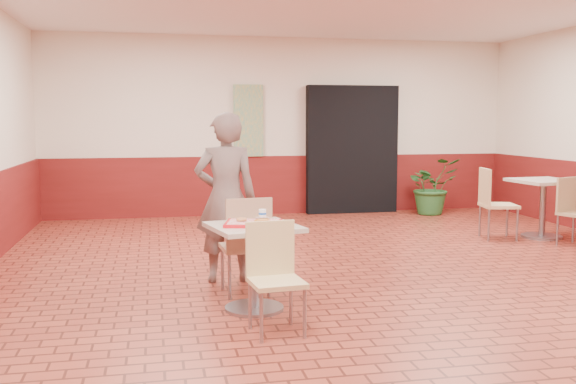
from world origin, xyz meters
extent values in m
cube|color=maroon|center=(0.00, 0.00, 0.00)|extent=(8.00, 10.00, 0.01)
cube|color=beige|center=(0.00, 5.00, 1.50)|extent=(8.00, 0.01, 3.00)
cube|color=maroon|center=(0.00, 4.98, 0.50)|extent=(8.00, 0.04, 1.00)
cube|color=black|center=(1.20, 4.88, 1.10)|extent=(1.60, 0.22, 2.20)
cube|color=gray|center=(-0.60, 4.94, 1.60)|extent=(0.50, 0.03, 1.20)
cube|color=#BFB09A|center=(-1.35, -0.50, 0.72)|extent=(0.70, 0.70, 0.04)
cylinder|color=gray|center=(-1.35, -0.50, 0.35)|extent=(0.08, 0.08, 0.70)
cylinder|color=gray|center=(-1.35, -0.50, 0.01)|extent=(0.50, 0.50, 0.03)
cube|color=#E0C486|center=(-1.28, -1.14, 0.40)|extent=(0.43, 0.43, 0.04)
cube|color=#E0C486|center=(-1.29, -0.97, 0.63)|extent=(0.39, 0.07, 0.42)
cylinder|color=gray|center=(-1.42, -1.33, 0.19)|extent=(0.03, 0.03, 0.38)
cylinder|color=gray|center=(-1.09, -1.29, 0.19)|extent=(0.03, 0.03, 0.38)
cylinder|color=gray|center=(-1.46, -1.00, 0.19)|extent=(0.03, 0.03, 0.38)
cylinder|color=gray|center=(-1.13, -0.96, 0.19)|extent=(0.03, 0.03, 0.38)
cube|color=tan|center=(-1.35, 0.05, 0.43)|extent=(0.45, 0.45, 0.04)
cube|color=tan|center=(-1.34, -0.15, 0.69)|extent=(0.43, 0.06, 0.46)
cylinder|color=gray|center=(-1.18, 0.24, 0.21)|extent=(0.03, 0.03, 0.41)
cylinder|color=gray|center=(-1.55, 0.21, 0.21)|extent=(0.03, 0.03, 0.41)
cylinder|color=gray|center=(-1.16, -0.12, 0.21)|extent=(0.03, 0.03, 0.41)
cylinder|color=gray|center=(-1.52, -0.15, 0.21)|extent=(0.03, 0.03, 0.41)
imported|color=#715C58|center=(-1.47, 0.53, 0.85)|extent=(0.63, 0.42, 1.69)
cube|color=red|center=(-1.35, -0.50, 0.75)|extent=(0.47, 0.37, 0.03)
cube|color=#E18585|center=(-1.35, -0.50, 0.76)|extent=(0.42, 0.31, 0.00)
torus|color=#BF7645|center=(-1.45, -0.46, 0.78)|extent=(0.12, 0.12, 0.03)
ellipsoid|color=#EF9F46|center=(-1.28, -0.53, 0.78)|extent=(0.12, 0.06, 0.03)
cube|color=white|center=(-1.28, -0.53, 0.80)|extent=(0.11, 0.05, 0.01)
ellipsoid|color=orange|center=(-1.34, -0.53, 0.77)|extent=(0.03, 0.03, 0.02)
cylinder|color=white|center=(-1.25, -0.37, 0.81)|extent=(0.06, 0.06, 0.08)
cylinder|color=blue|center=(-1.25, -0.37, 0.81)|extent=(0.07, 0.07, 0.02)
cube|color=#C0AD9A|center=(3.05, 2.04, 0.78)|extent=(0.76, 0.76, 0.04)
cylinder|color=gray|center=(3.05, 2.04, 0.38)|extent=(0.08, 0.08, 0.76)
cylinder|color=gray|center=(3.05, 2.04, 0.02)|extent=(0.55, 0.55, 0.03)
cube|color=#E8C88B|center=(2.42, 2.08, 0.45)|extent=(0.52, 0.52, 0.04)
cube|color=#E8C88B|center=(2.22, 2.12, 0.72)|extent=(0.12, 0.44, 0.49)
cylinder|color=gray|center=(2.57, 1.86, 0.22)|extent=(0.03, 0.03, 0.43)
cylinder|color=gray|center=(2.64, 2.24, 0.22)|extent=(0.03, 0.03, 0.43)
cylinder|color=gray|center=(2.19, 1.93, 0.22)|extent=(0.03, 0.03, 0.43)
cylinder|color=gray|center=(2.26, 2.31, 0.22)|extent=(0.03, 0.03, 0.43)
cube|color=tan|center=(3.08, 1.58, 0.65)|extent=(0.39, 0.17, 0.44)
cylinder|color=gray|center=(2.93, 1.51, 0.20)|extent=(0.03, 0.03, 0.39)
cylinder|color=gray|center=(3.25, 1.63, 0.20)|extent=(0.03, 0.03, 0.39)
imported|color=#255D28|center=(2.49, 4.40, 0.49)|extent=(0.98, 0.88, 0.97)
camera|label=1|loc=(-2.16, -5.79, 1.62)|focal=40.00mm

